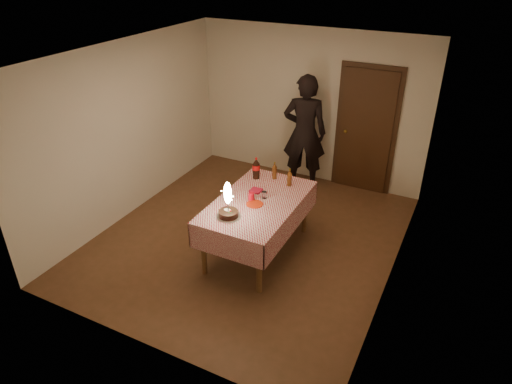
% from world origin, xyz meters
% --- Properties ---
extents(ground, '(4.00, 4.50, 0.01)m').
position_xyz_m(ground, '(0.00, 0.00, 0.00)').
color(ground, brown).
rests_on(ground, ground).
extents(room_shell, '(4.04, 4.54, 2.62)m').
position_xyz_m(room_shell, '(0.03, 0.08, 1.65)').
color(room_shell, beige).
rests_on(room_shell, ground).
extents(dining_table, '(1.02, 1.72, 0.79)m').
position_xyz_m(dining_table, '(0.25, -0.22, 0.69)').
color(dining_table, brown).
rests_on(dining_table, ground).
extents(birthday_cake, '(0.30, 0.30, 0.47)m').
position_xyz_m(birthday_cake, '(0.10, -0.73, 0.93)').
color(birthday_cake, white).
rests_on(birthday_cake, dining_table).
extents(red_plate, '(0.22, 0.22, 0.01)m').
position_xyz_m(red_plate, '(0.26, -0.32, 0.80)').
color(red_plate, red).
rests_on(red_plate, dining_table).
extents(red_cup, '(0.08, 0.08, 0.10)m').
position_xyz_m(red_cup, '(0.17, -0.23, 0.84)').
color(red_cup, red).
rests_on(red_cup, dining_table).
extents(clear_cup, '(0.07, 0.07, 0.09)m').
position_xyz_m(clear_cup, '(0.29, -0.11, 0.84)').
color(clear_cup, white).
rests_on(clear_cup, dining_table).
extents(napkin_stack, '(0.15, 0.15, 0.02)m').
position_xyz_m(napkin_stack, '(0.11, 0.01, 0.80)').
color(napkin_stack, '#AC132E').
rests_on(napkin_stack, dining_table).
extents(cola_bottle, '(0.10, 0.10, 0.32)m').
position_xyz_m(cola_bottle, '(-0.06, 0.35, 0.95)').
color(cola_bottle, black).
rests_on(cola_bottle, dining_table).
extents(amber_bottle_left, '(0.06, 0.06, 0.26)m').
position_xyz_m(amber_bottle_left, '(0.18, 0.46, 0.91)').
color(amber_bottle_left, '#5C2E0F').
rests_on(amber_bottle_left, dining_table).
extents(amber_bottle_right, '(0.06, 0.06, 0.26)m').
position_xyz_m(amber_bottle_right, '(0.45, 0.36, 0.91)').
color(amber_bottle_right, '#5C2E0F').
rests_on(amber_bottle_right, dining_table).
extents(photographer, '(0.81, 0.64, 1.96)m').
position_xyz_m(photographer, '(0.08, 1.85, 0.98)').
color(photographer, black).
rests_on(photographer, ground).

